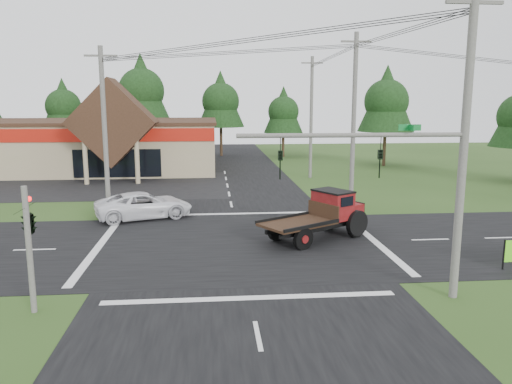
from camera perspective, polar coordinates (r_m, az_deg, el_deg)
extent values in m
plane|color=#294418|center=(25.33, -1.92, -6.06)|extent=(120.00, 120.00, 0.00)
cube|color=black|center=(25.33, -1.92, -6.04)|extent=(12.00, 120.00, 0.02)
cube|color=black|center=(25.33, -1.92, -6.03)|extent=(120.00, 12.00, 0.02)
cube|color=black|center=(45.64, -21.19, 0.63)|extent=(28.00, 14.00, 0.02)
cube|color=tan|center=(56.40, -20.28, 4.96)|extent=(30.00, 15.00, 5.00)
cube|color=#362216|center=(56.25, -20.44, 7.55)|extent=(30.40, 15.40, 0.30)
cube|color=maroon|center=(49.05, -22.66, 5.98)|extent=(30.00, 0.12, 1.20)
cube|color=#362216|center=(46.61, -16.00, 7.66)|extent=(7.78, 4.00, 7.78)
cylinder|color=tan|center=(45.67, -18.91, 3.30)|extent=(0.40, 0.40, 4.00)
cylinder|color=tan|center=(44.83, -13.43, 3.45)|extent=(0.40, 0.40, 4.00)
cube|color=black|center=(47.87, -15.56, 3.17)|extent=(8.00, 0.08, 2.60)
cylinder|color=#595651|center=(19.30, 22.24, -1.33)|extent=(0.24, 0.24, 7.00)
cylinder|color=#595651|center=(17.49, 11.01, 6.39)|extent=(8.00, 0.16, 0.16)
imported|color=black|center=(17.88, 13.98, 3.14)|extent=(0.16, 0.20, 1.00)
imported|color=black|center=(17.06, 2.79, 3.10)|extent=(0.16, 0.20, 1.00)
cube|color=#0C6626|center=(18.13, 17.16, 7.05)|extent=(0.80, 0.04, 0.22)
cylinder|color=#595651|center=(18.53, -24.49, -6.10)|extent=(0.20, 0.20, 4.40)
imported|color=black|center=(18.37, -24.64, -1.43)|extent=(0.53, 2.48, 1.00)
sphere|color=#FF0C0C|center=(18.47, -24.53, -0.72)|extent=(0.18, 0.18, 0.18)
cylinder|color=#595651|center=(19.03, 22.64, 4.58)|extent=(0.30, 0.30, 11.00)
cube|color=#595651|center=(19.23, 23.71, 19.25)|extent=(2.00, 0.12, 0.12)
cylinder|color=#595651|center=(33.00, -16.90, 6.59)|extent=(0.30, 0.30, 10.50)
cube|color=#595651|center=(33.06, -17.33, 14.66)|extent=(2.00, 0.12, 0.12)
cylinder|color=#595651|center=(33.62, 11.09, 7.76)|extent=(0.30, 0.30, 11.50)
cube|color=#595651|center=(33.80, 11.40, 16.51)|extent=(2.00, 0.12, 0.12)
cylinder|color=#595651|center=(47.22, 6.32, 8.39)|extent=(0.30, 0.30, 11.20)
cube|color=#595651|center=(47.33, 6.45, 14.45)|extent=(2.00, 0.12, 0.12)
cylinder|color=#332316|center=(69.05, -20.91, 5.17)|extent=(0.36, 0.36, 3.50)
cone|color=black|center=(68.84, -21.18, 9.35)|extent=(5.60, 5.60, 6.60)
sphere|color=black|center=(68.84, -21.16, 9.10)|extent=(4.40, 4.40, 4.40)
cylinder|color=#332316|center=(66.02, -12.75, 5.84)|extent=(0.36, 0.36, 4.55)
cone|color=black|center=(65.86, -12.98, 11.54)|extent=(7.28, 7.28, 8.58)
sphere|color=black|center=(65.85, -12.96, 11.20)|extent=(5.72, 5.72, 5.72)
cylinder|color=#332316|center=(66.48, -4.01, 5.79)|extent=(0.36, 0.36, 3.85)
cone|color=black|center=(66.28, -4.07, 10.59)|extent=(6.16, 6.16, 7.26)
sphere|color=black|center=(66.28, -4.06, 10.30)|extent=(4.84, 4.84, 4.84)
cylinder|color=#332316|center=(65.18, 3.12, 5.41)|extent=(0.36, 0.36, 3.15)
cone|color=black|center=(64.95, 3.16, 9.40)|extent=(5.04, 5.04, 5.94)
sphere|color=black|center=(64.95, 3.15, 9.17)|extent=(3.96, 3.96, 3.96)
cylinder|color=#332316|center=(57.85, 14.45, 4.82)|extent=(0.36, 0.36, 3.85)
cone|color=black|center=(57.61, 14.70, 10.33)|extent=(6.16, 6.16, 7.26)
sphere|color=black|center=(57.61, 14.69, 10.00)|extent=(4.84, 4.84, 4.84)
imported|color=white|center=(31.59, -12.67, -1.49)|extent=(6.43, 4.48, 1.63)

